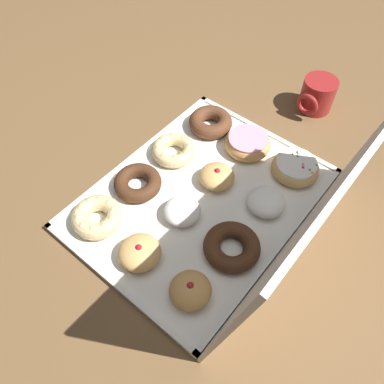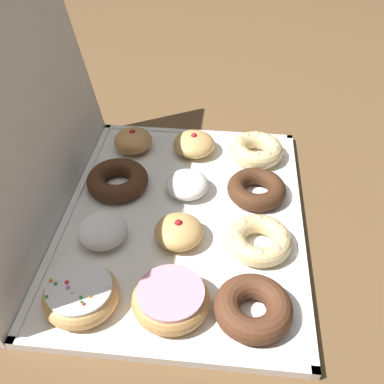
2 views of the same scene
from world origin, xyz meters
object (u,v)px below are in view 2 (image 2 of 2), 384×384
at_px(powdered_filled_donut_6, 187,184).
at_px(jelly_filled_donut_11, 133,141).
at_px(jelly_filled_donut_5, 178,231).
at_px(powdered_filled_donut_9, 102,231).
at_px(sprinkle_donut_8, 81,295).
at_px(cruller_donut_3, 256,149).
at_px(donut_box, 183,218).
at_px(chocolate_cake_ring_donut_2, 256,189).
at_px(chocolate_cake_ring_donut_10, 118,180).
at_px(cruller_donut_1, 259,240).
at_px(jelly_filled_donut_7, 194,144).
at_px(pink_frosted_donut_4, 171,299).
at_px(chocolate_cake_ring_donut_0, 253,308).

distance_m(powdered_filled_donut_6, jelly_filled_donut_11, 0.18).
height_order(jelly_filled_donut_5, powdered_filled_donut_9, jelly_filled_donut_5).
bearing_deg(jelly_filled_donut_5, jelly_filled_donut_11, 26.98).
bearing_deg(sprinkle_donut_8, cruller_donut_3, -33.30).
height_order(donut_box, jelly_filled_donut_11, jelly_filled_donut_11).
relative_size(chocolate_cake_ring_donut_2, chocolate_cake_ring_donut_10, 0.94).
bearing_deg(jelly_filled_donut_5, chocolate_cake_ring_donut_2, -45.90).
xyz_separation_m(donut_box, cruller_donut_1, (-0.06, -0.14, 0.02)).
relative_size(sprinkle_donut_8, chocolate_cake_ring_donut_10, 0.95).
height_order(donut_box, cruller_donut_3, cruller_donut_3).
height_order(chocolate_cake_ring_donut_2, sprinkle_donut_8, sprinkle_donut_8).
bearing_deg(cruller_donut_1, donut_box, 65.80).
relative_size(donut_box, powdered_filled_donut_6, 6.79).
relative_size(cruller_donut_1, jelly_filled_donut_5, 1.32).
xyz_separation_m(chocolate_cake_ring_donut_2, sprinkle_donut_8, (-0.27, 0.26, 0.00)).
relative_size(chocolate_cake_ring_donut_10, jelly_filled_donut_11, 1.46).
xyz_separation_m(jelly_filled_donut_7, jelly_filled_donut_11, (-0.00, 0.13, 0.00)).
height_order(powdered_filled_donut_9, chocolate_cake_ring_donut_10, powdered_filled_donut_9).
bearing_deg(sprinkle_donut_8, pink_frosted_donut_4, -87.36).
distance_m(jelly_filled_donut_7, jelly_filled_donut_11, 0.13).
bearing_deg(pink_frosted_donut_4, sprinkle_donut_8, 92.64).
height_order(donut_box, jelly_filled_donut_7, jelly_filled_donut_7).
distance_m(jelly_filled_donut_5, powdered_filled_donut_6, 0.13).
distance_m(donut_box, powdered_filled_donut_9, 0.15).
height_order(donut_box, sprinkle_donut_8, sprinkle_donut_8).
xyz_separation_m(chocolate_cake_ring_donut_0, sprinkle_donut_8, (-0.00, 0.25, 0.00)).
distance_m(sprinkle_donut_8, chocolate_cake_ring_donut_10, 0.27).
distance_m(chocolate_cake_ring_donut_2, jelly_filled_donut_7, 0.18).
bearing_deg(chocolate_cake_ring_donut_10, cruller_donut_3, -64.65).
xyz_separation_m(jelly_filled_donut_5, jelly_filled_donut_7, (0.26, -0.00, 0.00)).
relative_size(chocolate_cake_ring_donut_0, cruller_donut_1, 1.04).
distance_m(cruller_donut_3, jelly_filled_donut_7, 0.13).
relative_size(chocolate_cake_ring_donut_2, jelly_filled_donut_7, 1.26).
bearing_deg(powdered_filled_donut_9, jelly_filled_donut_5, -84.77).
height_order(chocolate_cake_ring_donut_0, chocolate_cake_ring_donut_2, chocolate_cake_ring_donut_0).
height_order(cruller_donut_1, pink_frosted_donut_4, pink_frosted_donut_4).
relative_size(chocolate_cake_ring_donut_0, cruller_donut_3, 1.01).
bearing_deg(chocolate_cake_ring_donut_2, chocolate_cake_ring_donut_0, 178.52).
bearing_deg(jelly_filled_donut_5, chocolate_cake_ring_donut_0, -137.29).
height_order(donut_box, chocolate_cake_ring_donut_2, chocolate_cake_ring_donut_2).
bearing_deg(powdered_filled_donut_9, chocolate_cake_ring_donut_10, 2.86).
distance_m(chocolate_cake_ring_donut_0, jelly_filled_donut_5, 0.19).
distance_m(donut_box, cruller_donut_1, 0.15).
height_order(jelly_filled_donut_5, sprinkle_donut_8, jelly_filled_donut_5).
bearing_deg(powdered_filled_donut_9, donut_box, -61.23).
height_order(donut_box, powdered_filled_donut_6, powdered_filled_donut_6).
distance_m(chocolate_cake_ring_donut_2, jelly_filled_donut_11, 0.29).
bearing_deg(chocolate_cake_ring_donut_0, jelly_filled_donut_5, 42.71).
xyz_separation_m(donut_box, chocolate_cake_ring_donut_0, (-0.20, -0.13, 0.02)).
bearing_deg(powdered_filled_donut_9, cruller_donut_1, -87.85).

